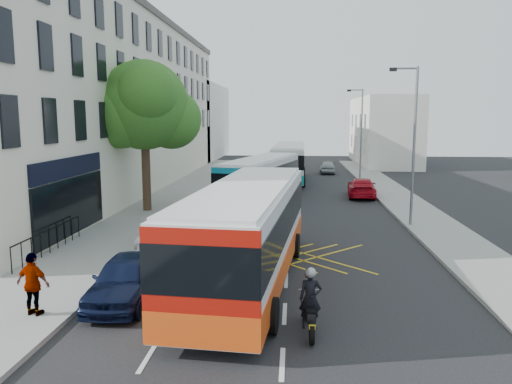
% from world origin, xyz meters
% --- Properties ---
extents(ground, '(120.00, 120.00, 0.00)m').
position_xyz_m(ground, '(0.00, 0.00, 0.00)').
color(ground, black).
rests_on(ground, ground).
extents(pavement_left, '(5.00, 70.00, 0.15)m').
position_xyz_m(pavement_left, '(-8.50, 15.00, 0.07)').
color(pavement_left, gray).
rests_on(pavement_left, ground).
extents(pavement_right, '(3.00, 70.00, 0.15)m').
position_xyz_m(pavement_right, '(7.50, 15.00, 0.07)').
color(pavement_right, gray).
rests_on(pavement_right, ground).
extents(terrace_main, '(8.30, 45.00, 13.50)m').
position_xyz_m(terrace_main, '(-14.00, 24.49, 6.76)').
color(terrace_main, beige).
rests_on(terrace_main, ground).
extents(terrace_far, '(8.00, 20.00, 10.00)m').
position_xyz_m(terrace_far, '(-14.00, 55.00, 5.00)').
color(terrace_far, silver).
rests_on(terrace_far, ground).
extents(building_right, '(6.00, 18.00, 8.00)m').
position_xyz_m(building_right, '(11.00, 48.00, 4.00)').
color(building_right, silver).
rests_on(building_right, ground).
extents(street_tree, '(6.30, 5.70, 8.80)m').
position_xyz_m(street_tree, '(-8.51, 14.97, 6.29)').
color(street_tree, '#382619').
rests_on(street_tree, pavement_left).
extents(lamp_near, '(1.45, 0.15, 8.00)m').
position_xyz_m(lamp_near, '(6.20, 12.00, 4.62)').
color(lamp_near, slate).
rests_on(lamp_near, pavement_right).
extents(lamp_far, '(1.45, 0.15, 8.00)m').
position_xyz_m(lamp_far, '(6.20, 32.00, 4.62)').
color(lamp_far, slate).
rests_on(lamp_far, pavement_right).
extents(railings, '(0.08, 5.60, 1.14)m').
position_xyz_m(railings, '(-9.70, 5.30, 0.72)').
color(railings, black).
rests_on(railings, pavement_left).
extents(bus_near, '(3.85, 12.29, 3.40)m').
position_xyz_m(bus_near, '(-1.33, 2.76, 1.79)').
color(bus_near, silver).
rests_on(bus_near, ground).
extents(bus_mid, '(5.03, 10.97, 3.00)m').
position_xyz_m(bus_mid, '(-1.94, 18.82, 1.58)').
color(bus_mid, silver).
rests_on(bus_mid, ground).
extents(bus_far, '(3.07, 11.66, 3.27)m').
position_xyz_m(bus_far, '(-0.19, 30.41, 1.72)').
color(bus_far, silver).
rests_on(bus_far, ground).
extents(motorbike, '(0.61, 2.02, 1.79)m').
position_xyz_m(motorbike, '(0.69, -1.23, 0.84)').
color(motorbike, black).
rests_on(motorbike, ground).
extents(parked_car_blue, '(1.82, 4.33, 1.46)m').
position_xyz_m(parked_car_blue, '(-4.90, 0.62, 0.73)').
color(parked_car_blue, black).
rests_on(parked_car_blue, ground).
extents(parked_car_silver, '(2.15, 4.88, 1.56)m').
position_xyz_m(parked_car_silver, '(-4.90, 6.80, 0.78)').
color(parked_car_silver, '#B3B5BC').
rests_on(parked_car_silver, ground).
extents(red_hatchback, '(2.33, 4.86, 1.37)m').
position_xyz_m(red_hatchback, '(5.08, 21.80, 0.68)').
color(red_hatchback, '#A60714').
rests_on(red_hatchback, ground).
extents(distant_car_grey, '(2.07, 4.39, 1.21)m').
position_xyz_m(distant_car_grey, '(-1.64, 41.66, 0.61)').
color(distant_car_grey, '#44474C').
rests_on(distant_car_grey, ground).
extents(distant_car_silver, '(1.66, 3.87, 1.30)m').
position_xyz_m(distant_car_silver, '(3.67, 36.98, 0.65)').
color(distant_car_silver, '#9EA2A6').
rests_on(distant_car_silver, ground).
extents(pedestrian_far, '(1.12, 0.66, 1.80)m').
position_xyz_m(pedestrian_far, '(-7.00, -0.97, 1.05)').
color(pedestrian_far, gray).
rests_on(pedestrian_far, pavement_left).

